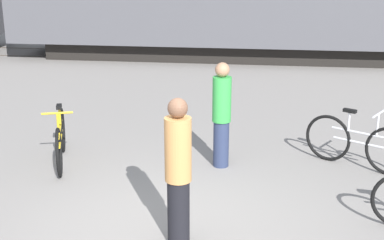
# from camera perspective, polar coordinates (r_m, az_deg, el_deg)

# --- Properties ---
(ground_plane) EXTENTS (80.00, 80.00, 0.00)m
(ground_plane) POSITION_cam_1_polar(r_m,az_deg,el_deg) (6.57, -2.62, -11.70)
(ground_plane) COLOR gray
(rail_near) EXTENTS (54.42, 0.07, 0.01)m
(rail_near) POSITION_cam_1_polar(r_m,az_deg,el_deg) (16.57, 3.78, 6.29)
(rail_near) COLOR #4C4238
(rail_near) RESTS_ON ground_plane
(rail_far) EXTENTS (54.42, 0.07, 0.01)m
(rail_far) POSITION_cam_1_polar(r_m,az_deg,el_deg) (17.98, 4.09, 7.16)
(rail_far) COLOR #4C4238
(rail_far) RESTS_ON ground_plane
(bicycle_yellow) EXTENTS (0.62, 1.74, 0.92)m
(bicycle_yellow) POSITION_cam_1_polar(r_m,az_deg,el_deg) (8.66, -13.84, -2.00)
(bicycle_yellow) COLOR black
(bicycle_yellow) RESTS_ON ground_plane
(bicycle_silver) EXTENTS (1.52, 0.93, 0.94)m
(bicycle_silver) POSITION_cam_1_polar(r_m,az_deg,el_deg) (8.60, 17.27, -2.38)
(bicycle_silver) COLOR black
(bicycle_silver) RESTS_ON ground_plane
(person_in_green) EXTENTS (0.29, 0.29, 1.65)m
(person_in_green) POSITION_cam_1_polar(r_m,az_deg,el_deg) (8.15, 3.17, 0.62)
(person_in_green) COLOR #283351
(person_in_green) RESTS_ON ground_plane
(person_in_tan) EXTENTS (0.30, 0.30, 1.72)m
(person_in_tan) POSITION_cam_1_polar(r_m,az_deg,el_deg) (5.94, -1.48, -5.52)
(person_in_tan) COLOR black
(person_in_tan) RESTS_ON ground_plane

